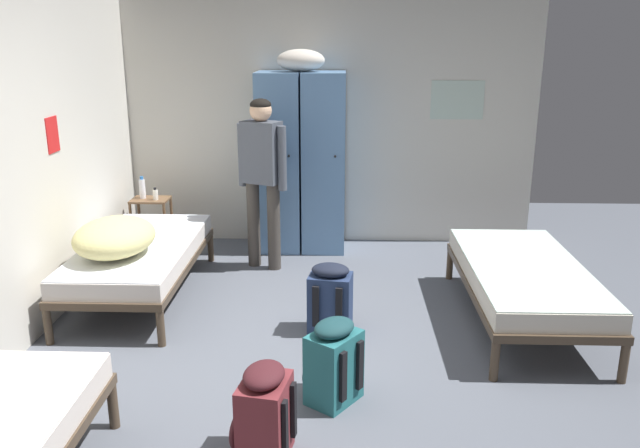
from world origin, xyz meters
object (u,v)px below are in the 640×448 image
backpack_teal (333,363)px  person_traveler (262,168)px  bed_right (524,277)px  lotion_bottle (155,194)px  backpack_maroon (263,415)px  backpack_navy (330,299)px  water_bottle (142,188)px  bedding_heap (115,237)px  locker_bank (302,159)px  bed_left_rear (140,255)px  shelf_unit (152,219)px

backpack_teal → person_traveler: bearing=106.6°
bed_right → lotion_bottle: size_ratio=14.62×
backpack_maroon → backpack_navy: same height
backpack_navy → water_bottle: bearing=137.1°
bedding_heap → person_traveler: bearing=44.9°
locker_bank → bed_left_rear: 2.00m
locker_bank → backpack_navy: size_ratio=3.76×
shelf_unit → backpack_navy: shelf_unit is taller
bedding_heap → shelf_unit: bearing=96.0°
locker_bank → backpack_teal: (0.37, -2.98, -0.71)m
bed_left_rear → bedding_heap: bedding_heap is taller
locker_bank → backpack_navy: 2.14m
bed_right → lotion_bottle: 3.72m
water_bottle → backpack_maroon: size_ratio=0.42×
lotion_bottle → backpack_teal: (1.87, -2.78, -0.37)m
bed_right → bedding_heap: 3.28m
person_traveler → bed_right: bearing=-28.3°
backpack_maroon → bed_right: bearing=43.7°
bed_right → lotion_bottle: bearing=154.8°
lotion_bottle → backpack_teal: bearing=-56.0°
person_traveler → lotion_bottle: 1.28m
water_bottle → backpack_teal: water_bottle is taller
lotion_bottle → backpack_navy: lotion_bottle is taller
person_traveler → water_bottle: bearing=160.7°
backpack_teal → bed_left_rear: bearing=136.6°
bed_left_rear → backpack_maroon: 2.55m
backpack_teal → backpack_navy: bearing=91.8°
bed_left_rear → water_bottle: (-0.33, 1.24, 0.29)m
locker_bank → shelf_unit: size_ratio=3.63×
lotion_bottle → shelf_unit: bearing=150.3°
water_bottle → backpack_navy: (1.99, -1.85, -0.42)m
backpack_maroon → backpack_navy: size_ratio=1.00×
bed_right → backpack_maroon: size_ratio=3.45×
locker_bank → water_bottle: 1.68m
person_traveler → lotion_bottle: (-1.16, 0.40, -0.37)m
lotion_bottle → backpack_teal: size_ratio=0.24×
locker_bank → shelf_unit: (-1.57, -0.16, -0.62)m
water_bottle → lotion_bottle: (0.15, -0.06, -0.05)m
bed_right → backpack_teal: size_ratio=3.45×
backpack_maroon → locker_bank: bearing=90.1°
backpack_maroon → backpack_teal: (0.36, 0.58, 0.00)m
person_traveler → backpack_teal: 2.59m
water_bottle → backpack_maroon: water_bottle is taller
shelf_unit → lotion_bottle: size_ratio=4.38×
bed_right → water_bottle: (-3.51, 1.64, 0.29)m
bedding_heap → person_traveler: person_traveler is taller
backpack_maroon → backpack_navy: (0.33, 1.56, 0.00)m
locker_bank → water_bottle: locker_bank is taller
locker_bank → lotion_bottle: locker_bank is taller
person_traveler → backpack_maroon: 3.06m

